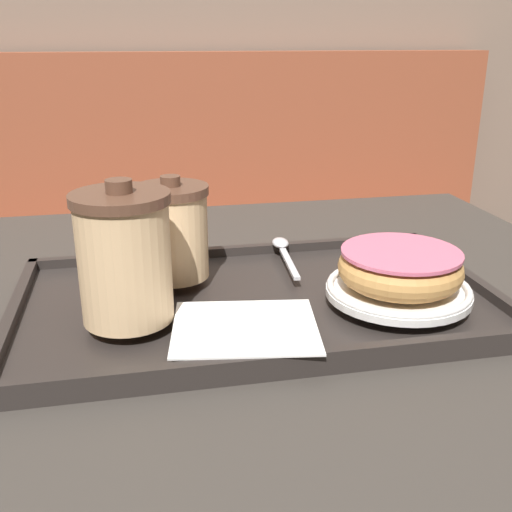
% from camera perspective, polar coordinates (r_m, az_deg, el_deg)
% --- Properties ---
extents(booth_bench, '(1.51, 0.44, 1.00)m').
position_cam_1_polar(booth_bench, '(1.67, -2.44, -5.42)').
color(booth_bench, brown).
rests_on(booth_bench, ground_plane).
extents(cafe_table, '(0.96, 0.88, 0.74)m').
position_cam_1_polar(cafe_table, '(0.79, -0.02, -16.36)').
color(cafe_table, '#38332D').
rests_on(cafe_table, ground_plane).
extents(serving_tray, '(0.54, 0.31, 0.02)m').
position_cam_1_polar(serving_tray, '(0.69, 0.00, -4.45)').
color(serving_tray, '#282321').
rests_on(serving_tray, cafe_table).
extents(napkin_paper, '(0.16, 0.14, 0.00)m').
position_cam_1_polar(napkin_paper, '(0.59, -1.05, -6.78)').
color(napkin_paper, white).
rests_on(napkin_paper, serving_tray).
extents(coffee_cup_front, '(0.10, 0.10, 0.14)m').
position_cam_1_polar(coffee_cup_front, '(0.60, -12.42, -0.05)').
color(coffee_cup_front, '#E0B784').
rests_on(coffee_cup_front, serving_tray).
extents(coffee_cup_rear, '(0.09, 0.09, 0.12)m').
position_cam_1_polar(coffee_cup_rear, '(0.71, -7.93, 2.38)').
color(coffee_cup_rear, '#E0B784').
rests_on(coffee_cup_rear, serving_tray).
extents(plate_with_chocolate_donut, '(0.16, 0.16, 0.01)m').
position_cam_1_polar(plate_with_chocolate_donut, '(0.68, 13.38, -3.12)').
color(plate_with_chocolate_donut, white).
rests_on(plate_with_chocolate_donut, serving_tray).
extents(donut_chocolate_glazed, '(0.14, 0.14, 0.04)m').
position_cam_1_polar(donut_chocolate_glazed, '(0.67, 13.56, -1.04)').
color(donut_chocolate_glazed, tan).
rests_on(donut_chocolate_glazed, plate_with_chocolate_donut).
extents(spoon, '(0.03, 0.14, 0.01)m').
position_cam_1_polar(spoon, '(0.80, 2.56, 0.75)').
color(spoon, silver).
rests_on(spoon, serving_tray).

